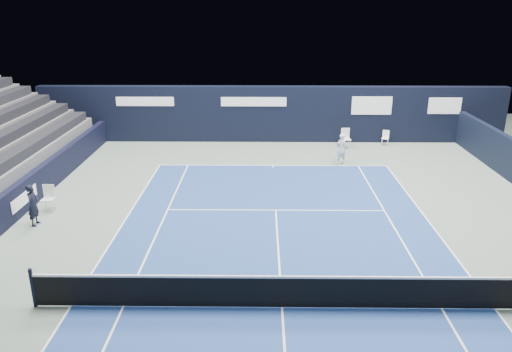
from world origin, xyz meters
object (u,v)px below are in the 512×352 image
Objects in this scene: line_judge_chair at (48,196)px; folding_chair_back_a at (346,135)px; folding_chair_back_b at (385,137)px; tennis_player at (341,149)px; tennis_net at (282,291)px.

folding_chair_back_a is at bearing 35.30° from line_judge_chair.
tennis_player is at bearing -109.02° from folding_chair_back_b.
folding_chair_back_a reaches higher than line_judge_chair.
folding_chair_back_a is 0.08× the size of tennis_net.
tennis_net is (-3.98, -15.17, -0.20)m from folding_chair_back_a.
tennis_net is at bearing -36.23° from line_judge_chair.
line_judge_chair is at bearing -126.13° from folding_chair_back_b.
folding_chair_back_b is 0.54× the size of tennis_player.
tennis_net is at bearing -110.71° from folding_chair_back_a.
tennis_player is at bearing -109.02° from folding_chair_back_a.
folding_chair_back_a is 2.38m from folding_chair_back_b.
tennis_player reaches higher than folding_chair_back_b.
line_judge_chair is (-14.88, -9.37, 0.10)m from folding_chair_back_b.
tennis_net is (8.59, -6.35, -0.05)m from line_judge_chair.
tennis_net is at bearing -105.11° from tennis_player.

